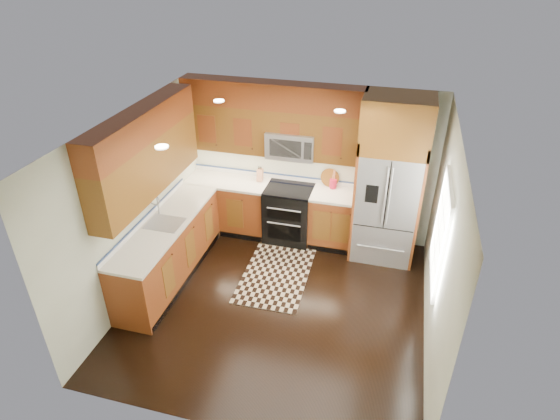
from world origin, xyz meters
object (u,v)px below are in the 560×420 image
(knife_block, at_px, (260,175))
(utensil_crock, at_px, (333,182))
(rug, at_px, (276,274))
(range, at_px, (289,214))
(refrigerator, at_px, (389,181))

(knife_block, bearing_deg, utensil_crock, 2.33)
(rug, distance_m, utensil_crock, 1.73)
(range, bearing_deg, knife_block, 162.70)
(refrigerator, distance_m, utensil_crock, 0.94)
(rug, bearing_deg, range, 92.64)
(rug, bearing_deg, refrigerator, 32.53)
(refrigerator, bearing_deg, utensil_crock, 163.70)
(refrigerator, xyz_separation_m, knife_block, (-2.09, 0.21, -0.26))
(range, height_order, rug, range)
(refrigerator, bearing_deg, rug, -146.47)
(range, distance_m, refrigerator, 1.76)
(refrigerator, relative_size, rug, 1.62)
(range, bearing_deg, refrigerator, -1.40)
(knife_block, height_order, utensil_crock, utensil_crock)
(range, height_order, utensil_crock, utensil_crock)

